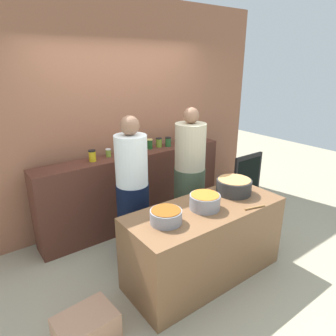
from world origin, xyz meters
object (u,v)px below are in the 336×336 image
Objects in this scene: preserve_jar_7 at (185,139)px; cooking_pot_left at (166,216)px; cooking_pot_right at (234,186)px; preserve_jar_1 at (108,153)px; preserve_jar_3 at (144,148)px; cook_with_tongs at (133,197)px; preserve_jar_2 at (134,148)px; preserve_jar_8 at (196,136)px; preserve_jar_4 at (150,144)px; bread_crate at (86,328)px; wooden_spoon at (255,207)px; cook_in_cap at (189,181)px; preserve_jar_0 at (92,156)px; cooking_pot_center at (205,202)px; preserve_jar_6 at (168,142)px; preserve_jar_5 at (159,142)px; chalkboard_sign at (247,181)px.

preserve_jar_7 is 2.02m from cooking_pot_left.
preserve_jar_1 is at bearing 121.02° from cooking_pot_right.
preserve_jar_3 is 0.28× the size of cooking_pot_right.
cook_with_tongs is (-0.54, -0.60, -0.34)m from preserve_jar_3.
preserve_jar_8 is at bearing -0.23° from preserve_jar_2.
preserve_jar_3 is at bearing -146.81° from preserve_jar_4.
preserve_jar_8 is 0.28× the size of bread_crate.
preserve_jar_1 is 1.94m from wooden_spoon.
cook_in_cap is at bearing -43.20° from preserve_jar_1.
preserve_jar_8 is (1.00, 0.09, 0.01)m from preserve_jar_3.
cook_with_tongs is at bearing 179.26° from cook_in_cap.
preserve_jar_4 is 2.43m from bread_crate.
wooden_spoon is 0.14× the size of cook_with_tongs.
cook_in_cap is at bearing 96.12° from cooking_pot_right.
preserve_jar_7 is (0.87, -0.02, 0.00)m from preserve_jar_2.
cooking_pot_center is at bearing -68.48° from preserve_jar_0.
preserve_jar_1 is at bearing 167.13° from preserve_jar_3.
preserve_jar_6 reaches higher than preserve_jar_2.
preserve_jar_1 is 0.88× the size of preserve_jar_2.
preserve_jar_4 reaches higher than preserve_jar_6.
preserve_jar_8 is at bearing 44.55° from cook_in_cap.
wooden_spoon is at bearing -60.59° from preserve_jar_0.
preserve_jar_5 reaches higher than cooking_pot_left.
preserve_jar_3 is at bearing -42.26° from preserve_jar_2.
cook_in_cap is at bearing -92.25° from preserve_jar_5.
bread_crate is (-1.38, -1.50, -0.98)m from preserve_jar_2.
preserve_jar_8 is at bearing 41.67° from cooking_pot_left.
wooden_spoon is (0.73, -1.77, -0.28)m from preserve_jar_1.
cook_in_cap is at bearing 39.26° from cooking_pot_left.
preserve_jar_6 is at bearing -177.34° from preserve_jar_7.
preserve_jar_7 is 0.22m from preserve_jar_8.
cook_in_cap is 2.04m from bread_crate.
preserve_jar_3 is 0.77× the size of preserve_jar_4.
preserve_jar_6 is at bearing 151.01° from chalkboard_sign.
chalkboard_sign is at bearing -19.76° from preserve_jar_3.
preserve_jar_4 is 1.05m from cook_with_tongs.
preserve_jar_5 is 0.46m from preserve_jar_7.
preserve_jar_4 is 0.80m from cook_in_cap.
preserve_jar_4 reaches higher than cooking_pot_left.
wooden_spoon is (0.97, -1.72, -0.29)m from preserve_jar_0.
preserve_jar_2 reaches higher than cooking_pot_left.
preserve_jar_2 is at bearing -177.91° from preserve_jar_4.
preserve_jar_5 is 1.08× the size of preserve_jar_7.
preserve_jar_7 is 0.07× the size of cook_with_tongs.
preserve_jar_0 reaches higher than preserve_jar_5.
preserve_jar_2 is 0.50× the size of wooden_spoon.
preserve_jar_8 is 0.57× the size of wooden_spoon.
preserve_jar_6 is 0.77m from cook_in_cap.
preserve_jar_1 is 0.79m from cook_with_tongs.
preserve_jar_0 is 0.08× the size of cook_with_tongs.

